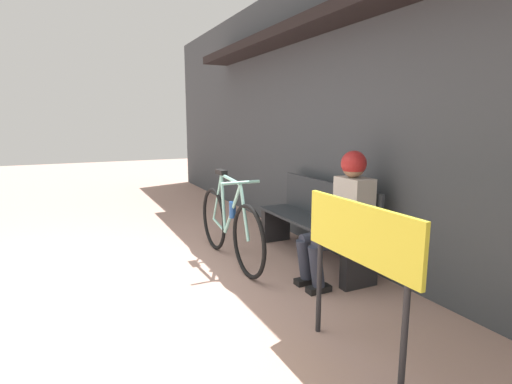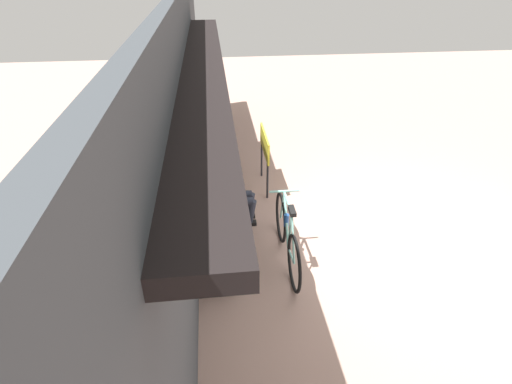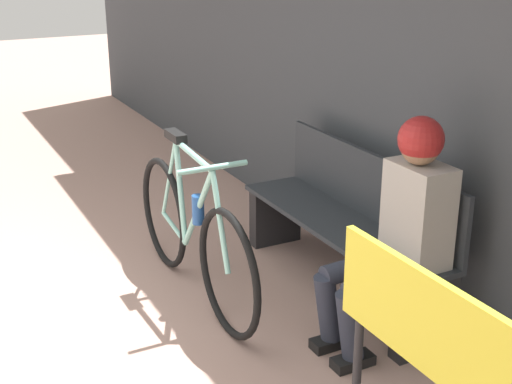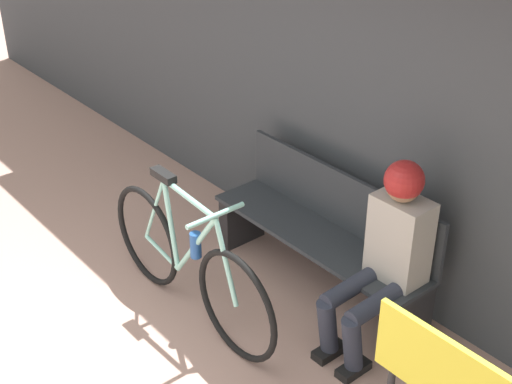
{
  "view_description": "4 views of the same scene",
  "coord_description": "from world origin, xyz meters",
  "px_view_note": "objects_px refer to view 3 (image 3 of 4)",
  "views": [
    {
      "loc": [
        3.49,
        0.16,
        1.49
      ],
      "look_at": [
        -0.27,
        1.95,
        0.74
      ],
      "focal_mm": 28.0,
      "sensor_mm": 36.0,
      "label": 1
    },
    {
      "loc": [
        -4.43,
        2.53,
        3.58
      ],
      "look_at": [
        0.01,
        2.03,
        0.9
      ],
      "focal_mm": 28.0,
      "sensor_mm": 36.0,
      "label": 2
    },
    {
      "loc": [
        3.25,
        0.23,
        2.07
      ],
      "look_at": [
        -0.21,
        2.02,
        0.64
      ],
      "focal_mm": 50.0,
      "sensor_mm": 36.0,
      "label": 3
    },
    {
      "loc": [
        2.78,
        -0.37,
        3.01
      ],
      "look_at": [
        -0.22,
        2.13,
        0.79
      ],
      "focal_mm": 50.0,
      "sensor_mm": 36.0,
      "label": 4
    }
  ],
  "objects_px": {
    "park_bench_near": "(347,227)",
    "signboard": "(430,345)",
    "person_seated": "(401,220)",
    "bicycle": "(193,234)"
  },
  "relations": [
    {
      "from": "bicycle",
      "to": "park_bench_near",
      "type": "bearing_deg",
      "value": 68.85
    },
    {
      "from": "bicycle",
      "to": "signboard",
      "type": "relative_size",
      "value": 1.68
    },
    {
      "from": "park_bench_near",
      "to": "bicycle",
      "type": "height_order",
      "value": "bicycle"
    },
    {
      "from": "park_bench_near",
      "to": "signboard",
      "type": "height_order",
      "value": "signboard"
    },
    {
      "from": "park_bench_near",
      "to": "signboard",
      "type": "xyz_separation_m",
      "value": [
        1.68,
        -0.83,
        0.36
      ]
    },
    {
      "from": "bicycle",
      "to": "signboard",
      "type": "xyz_separation_m",
      "value": [
        2.01,
        0.04,
        0.37
      ]
    },
    {
      "from": "park_bench_near",
      "to": "person_seated",
      "type": "relative_size",
      "value": 1.37
    },
    {
      "from": "bicycle",
      "to": "person_seated",
      "type": "height_order",
      "value": "person_seated"
    },
    {
      "from": "bicycle",
      "to": "person_seated",
      "type": "relative_size",
      "value": 1.38
    },
    {
      "from": "park_bench_near",
      "to": "person_seated",
      "type": "height_order",
      "value": "person_seated"
    }
  ]
}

